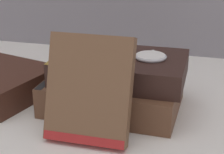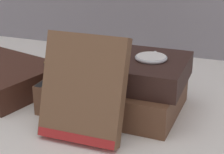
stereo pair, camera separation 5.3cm
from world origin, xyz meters
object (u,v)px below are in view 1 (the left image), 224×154
at_px(book_flat_bottom, 111,93).
at_px(reading_glasses, 99,75).
at_px(book_leaning_front, 89,93).
at_px(pocket_watch, 151,56).
at_px(book_flat_top, 118,67).

bearing_deg(book_flat_bottom, reading_glasses, 116.56).
bearing_deg(book_flat_bottom, book_leaning_front, -90.23).
distance_m(book_leaning_front, pocket_watch, 0.13).
bearing_deg(book_flat_bottom, book_flat_top, 42.00).
bearing_deg(book_flat_top, pocket_watch, 3.37).
distance_m(book_flat_top, reading_glasses, 0.15).
xyz_separation_m(book_flat_top, reading_glasses, (-0.07, 0.12, -0.07)).
bearing_deg(book_leaning_front, book_flat_bottom, 88.14).
xyz_separation_m(book_flat_top, pocket_watch, (0.05, 0.00, 0.02)).
relative_size(book_leaning_front, pocket_watch, 2.73).
height_order(book_flat_bottom, book_flat_top, book_flat_top).
bearing_deg(reading_glasses, pocket_watch, -26.99).
relative_size(book_flat_bottom, reading_glasses, 2.13).
bearing_deg(book_leaning_front, pocket_watch, 60.32).
height_order(pocket_watch, reading_glasses, pocket_watch).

